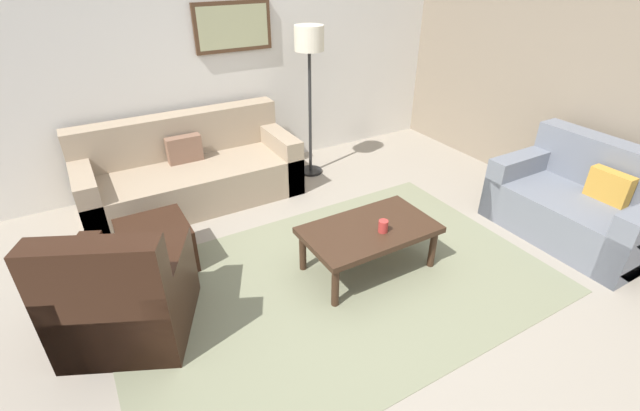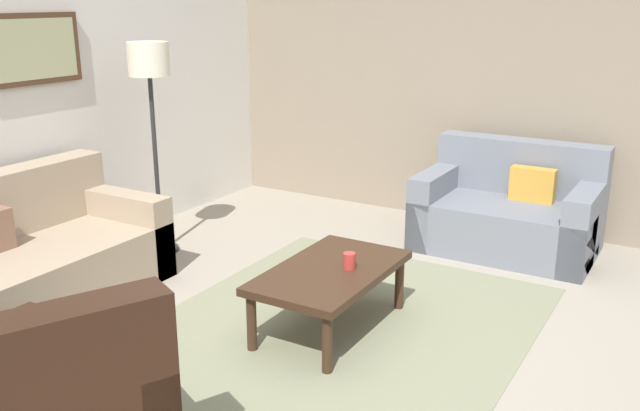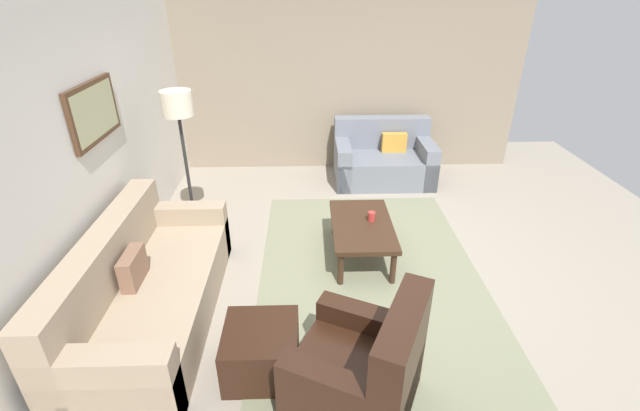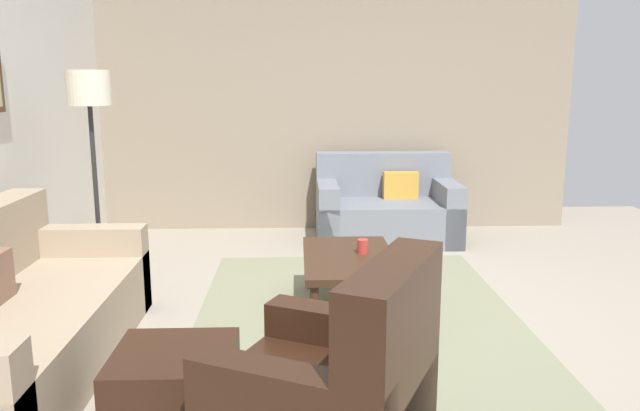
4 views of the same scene
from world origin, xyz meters
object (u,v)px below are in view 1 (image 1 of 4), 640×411
Objects in this scene: couch_loveseat at (582,205)px; armchair_leather at (124,303)px; ottoman at (156,246)px; lamp_standing at (309,55)px; cup at (383,226)px; coffee_table at (369,233)px; couch_main at (189,172)px; framed_artwork at (233,27)px.

couch_loveseat is 1.33× the size of armchair_leather.
armchair_leather is at bearing -115.68° from ottoman.
lamp_standing is at bearing 25.23° from ottoman.
armchair_leather is 0.62× the size of lamp_standing.
lamp_standing is at bearing 77.40° from cup.
armchair_leather is 1.91m from coffee_table.
coffee_table is at bearing -31.43° from ottoman.
cup is (0.06, -0.10, 0.10)m from coffee_table.
couch_main is 1.30× the size of lamp_standing.
armchair_leather is (-0.97, -1.83, 0.01)m from couch_main.
couch_loveseat is 1.30× the size of coffee_table.
cup is at bearing -85.79° from framed_artwork.
framed_artwork is (0.81, 0.43, 1.38)m from couch_main.
cup is 2.27m from lamp_standing.
cup is (1.00, -2.13, 0.17)m from couch_main.
framed_artwork is at bearing 126.39° from couch_loveseat.
cup is at bearing -102.60° from lamp_standing.
coffee_table is (0.94, -2.03, 0.06)m from couch_main.
couch_loveseat is 13.89× the size of cup.
armchair_leather is at bearing -128.11° from framed_artwork.
couch_main reaches higher than ottoman.
couch_loveseat is 1.64× the size of framed_artwork.
couch_main is 2.09× the size of armchair_leather.
framed_artwork is (1.77, 2.26, 1.36)m from armchair_leather.
ottoman is at bearing -119.25° from couch_main.
framed_artwork is (1.41, 1.51, 1.47)m from ottoman.
couch_loveseat is 0.83× the size of lamp_standing.
cup is at bearing -61.44° from coffee_table.
couch_loveseat reaches higher than cup.
couch_main is at bearing -151.94° from framed_artwork.
couch_main is 2.07m from armchair_leather.
coffee_table is 0.16m from cup.
armchair_leather is 1.99m from cup.
framed_artwork is (-0.19, 2.56, 1.21)m from cup.
couch_main reaches higher than coffee_table.
ottoman is 0.64× the size of framed_artwork.
couch_main is at bearing 139.52° from couch_loveseat.
couch_loveseat is 4.06m from armchair_leather.
couch_main is 2.02× the size of coffee_table.
cup is (1.60, -1.05, 0.26)m from ottoman.
armchair_leather is at bearing -117.82° from couch_main.
ottoman is 0.51× the size of coffee_table.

